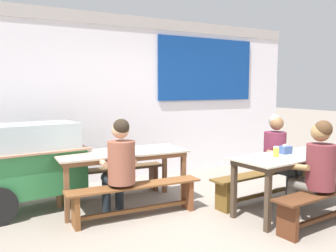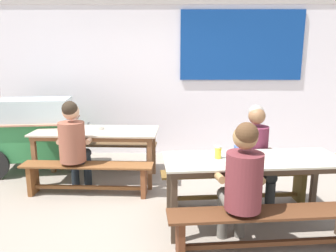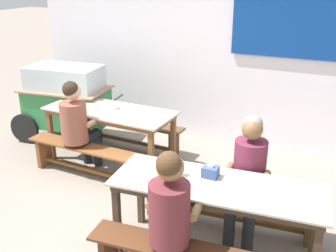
{
  "view_description": "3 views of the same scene",
  "coord_description": "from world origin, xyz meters",
  "px_view_note": "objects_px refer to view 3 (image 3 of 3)",
  "views": [
    {
      "loc": [
        -2.84,
        -3.38,
        1.62
      ],
      "look_at": [
        -0.51,
        0.88,
        1.11
      ],
      "focal_mm": 37.78,
      "sensor_mm": 36.0,
      "label": 1
    },
    {
      "loc": [
        -0.04,
        -3.41,
        1.81
      ],
      "look_at": [
        -0.07,
        0.67,
        0.93
      ],
      "focal_mm": 34.41,
      "sensor_mm": 36.0,
      "label": 2
    },
    {
      "loc": [
        1.73,
        -3.15,
        2.51
      ],
      "look_at": [
        0.07,
        0.42,
        0.97
      ],
      "focal_mm": 42.85,
      "sensor_mm": 36.0,
      "label": 3
    }
  ],
  "objects_px": {
    "bench_far_back": "(131,129)",
    "person_near_front": "(171,210)",
    "dining_table_far": "(110,115)",
    "tissue_box": "(210,171)",
    "person_right_near_table": "(248,172)",
    "dining_table_near": "(217,192)",
    "condiment_jar": "(179,169)",
    "bench_near_back": "(227,200)",
    "soup_bowl": "(114,107)",
    "person_left_back_turned": "(77,122)",
    "food_cart": "(66,98)",
    "bench_far_front": "(88,157)"
  },
  "relations": [
    {
      "from": "person_left_back_turned",
      "to": "food_cart",
      "type": "bearing_deg",
      "value": 134.8
    },
    {
      "from": "dining_table_near",
      "to": "person_near_front",
      "type": "relative_size",
      "value": 1.52
    },
    {
      "from": "tissue_box",
      "to": "bench_far_front",
      "type": "bearing_deg",
      "value": 159.94
    },
    {
      "from": "bench_far_back",
      "to": "bench_near_back",
      "type": "bearing_deg",
      "value": -34.74
    },
    {
      "from": "dining_table_far",
      "to": "bench_far_back",
      "type": "distance_m",
      "value": 0.65
    },
    {
      "from": "food_cart",
      "to": "person_near_front",
      "type": "bearing_deg",
      "value": -38.38
    },
    {
      "from": "bench_near_back",
      "to": "person_left_back_turned",
      "type": "relative_size",
      "value": 1.5
    },
    {
      "from": "person_right_near_table",
      "to": "bench_far_back",
      "type": "bearing_deg",
      "value": 146.92
    },
    {
      "from": "food_cart",
      "to": "person_right_near_table",
      "type": "xyz_separation_m",
      "value": [
        3.18,
        -1.27,
        0.03
      ]
    },
    {
      "from": "dining_table_far",
      "to": "food_cart",
      "type": "height_order",
      "value": "food_cart"
    },
    {
      "from": "person_left_back_turned",
      "to": "bench_far_back",
      "type": "bearing_deg",
      "value": 77.28
    },
    {
      "from": "bench_near_back",
      "to": "soup_bowl",
      "type": "height_order",
      "value": "soup_bowl"
    },
    {
      "from": "dining_table_far",
      "to": "person_right_near_table",
      "type": "relative_size",
      "value": 1.44
    },
    {
      "from": "food_cart",
      "to": "bench_far_front",
      "type": "bearing_deg",
      "value": -41.97
    },
    {
      "from": "person_left_back_turned",
      "to": "soup_bowl",
      "type": "xyz_separation_m",
      "value": [
        0.23,
        0.52,
        0.07
      ]
    },
    {
      "from": "dining_table_far",
      "to": "dining_table_near",
      "type": "distance_m",
      "value": 2.34
    },
    {
      "from": "dining_table_near",
      "to": "bench_far_back",
      "type": "relative_size",
      "value": 1.16
    },
    {
      "from": "condiment_jar",
      "to": "soup_bowl",
      "type": "distance_m",
      "value": 2.06
    },
    {
      "from": "dining_table_near",
      "to": "condiment_jar",
      "type": "height_order",
      "value": "condiment_jar"
    },
    {
      "from": "dining_table_far",
      "to": "bench_near_back",
      "type": "relative_size",
      "value": 0.95
    },
    {
      "from": "dining_table_near",
      "to": "condiment_jar",
      "type": "relative_size",
      "value": 14.48
    },
    {
      "from": "condiment_jar",
      "to": "dining_table_near",
      "type": "bearing_deg",
      "value": -0.16
    },
    {
      "from": "bench_far_back",
      "to": "person_near_front",
      "type": "relative_size",
      "value": 1.32
    },
    {
      "from": "dining_table_far",
      "to": "tissue_box",
      "type": "distance_m",
      "value": 2.2
    },
    {
      "from": "bench_near_back",
      "to": "tissue_box",
      "type": "relative_size",
      "value": 13.42
    },
    {
      "from": "bench_far_front",
      "to": "food_cart",
      "type": "xyz_separation_m",
      "value": [
        -1.06,
        0.95,
        0.38
      ]
    },
    {
      "from": "tissue_box",
      "to": "bench_far_back",
      "type": "bearing_deg",
      "value": 136.67
    },
    {
      "from": "dining_table_far",
      "to": "dining_table_near",
      "type": "relative_size",
      "value": 0.93
    },
    {
      "from": "dining_table_near",
      "to": "bench_far_front",
      "type": "relative_size",
      "value": 1.11
    },
    {
      "from": "dining_table_near",
      "to": "bench_near_back",
      "type": "xyz_separation_m",
      "value": [
        -0.05,
        0.52,
        -0.39
      ]
    },
    {
      "from": "food_cart",
      "to": "soup_bowl",
      "type": "relative_size",
      "value": 11.62
    },
    {
      "from": "bench_near_back",
      "to": "soup_bowl",
      "type": "relative_size",
      "value": 13.18
    },
    {
      "from": "person_near_front",
      "to": "bench_far_back",
      "type": "bearing_deg",
      "value": 126.44
    },
    {
      "from": "dining_table_far",
      "to": "bench_far_front",
      "type": "bearing_deg",
      "value": -92.22
    },
    {
      "from": "tissue_box",
      "to": "person_right_near_table",
      "type": "bearing_deg",
      "value": 54.21
    },
    {
      "from": "dining_table_far",
      "to": "bench_far_back",
      "type": "bearing_deg",
      "value": 87.78
    },
    {
      "from": "person_right_near_table",
      "to": "person_left_back_turned",
      "type": "height_order",
      "value": "person_left_back_turned"
    },
    {
      "from": "bench_far_front",
      "to": "soup_bowl",
      "type": "relative_size",
      "value": 12.16
    },
    {
      "from": "food_cart",
      "to": "dining_table_near",
      "type": "bearing_deg",
      "value": -29.82
    },
    {
      "from": "person_left_back_turned",
      "to": "person_right_near_table",
      "type": "bearing_deg",
      "value": -9.48
    },
    {
      "from": "person_near_front",
      "to": "soup_bowl",
      "type": "height_order",
      "value": "person_near_front"
    },
    {
      "from": "dining_table_near",
      "to": "food_cart",
      "type": "xyz_separation_m",
      "value": [
        -3.02,
        1.73,
        -0.02
      ]
    },
    {
      "from": "bench_near_back",
      "to": "food_cart",
      "type": "bearing_deg",
      "value": 157.79
    },
    {
      "from": "person_right_near_table",
      "to": "soup_bowl",
      "type": "bearing_deg",
      "value": 156.51
    },
    {
      "from": "person_near_front",
      "to": "soup_bowl",
      "type": "xyz_separation_m",
      "value": [
        -1.69,
        1.85,
        0.07
      ]
    },
    {
      "from": "bench_far_front",
      "to": "tissue_box",
      "type": "bearing_deg",
      "value": -20.06
    },
    {
      "from": "person_right_near_table",
      "to": "condiment_jar",
      "type": "distance_m",
      "value": 0.71
    },
    {
      "from": "condiment_jar",
      "to": "bench_near_back",
      "type": "bearing_deg",
      "value": 58.02
    },
    {
      "from": "dining_table_far",
      "to": "bench_near_back",
      "type": "height_order",
      "value": "dining_table_far"
    },
    {
      "from": "soup_bowl",
      "to": "dining_table_near",
      "type": "bearing_deg",
      "value": -35.45
    }
  ]
}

